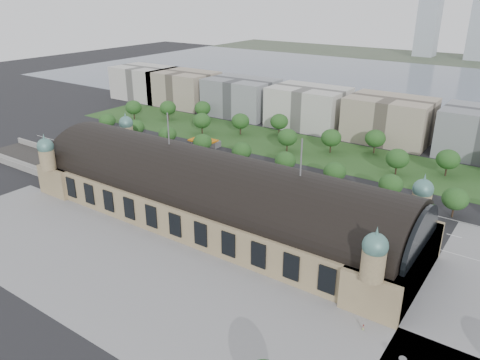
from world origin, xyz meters
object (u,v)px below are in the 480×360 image
Objects in this scene: parked_car_2 at (157,173)px; parked_car_6 at (169,176)px; traffic_car_5 at (370,213)px; parked_car_5 at (211,184)px; traffic_car_0 at (73,142)px; traffic_car_2 at (162,158)px; parked_car_0 at (138,167)px; parked_car_4 at (183,181)px; pedestrian_0 at (363,328)px; petrol_station at (209,142)px; bus_east at (292,196)px; parked_car_3 at (152,171)px; traffic_car_4 at (254,193)px; bus_west at (251,190)px; bus_mid at (277,192)px; parked_car_1 at (160,170)px; traffic_car_1 at (115,142)px.

parked_car_2 reaches higher than parked_car_6.
traffic_car_5 is 68.22m from parked_car_5.
traffic_car_2 reaches higher than traffic_car_0.
parked_car_0 is 1.17× the size of parked_car_4.
parked_car_6 is 119.42m from pedestrian_0.
petrol_station is 77.09m from bus_east.
parked_car_5 is at bearing 73.55° from parked_car_3.
parked_car_5 is at bearing 137.32° from pedestrian_0.
traffic_car_5 is (46.50, 9.48, -0.15)m from traffic_car_4.
traffic_car_4 is 20.80m from parked_car_5.
bus_west is 1.07× the size of bus_mid.
traffic_car_5 is at bearing 96.67° from traffic_car_0.
parked_car_3 reaches higher than traffic_car_4.
parked_car_4 reaches higher than traffic_car_0.
parked_car_2 is 58.87m from bus_mid.
traffic_car_2 is 16.80m from parked_car_1.
traffic_car_2 is at bearing 102.78° from traffic_car_0.
bus_east reaches higher than traffic_car_5.
traffic_car_5 is at bearing 66.07° from parked_car_1.
bus_east is (48.98, 11.00, 0.93)m from parked_car_4.
parked_car_4 is (15.87, -0.06, -0.16)m from parked_car_2.
parked_car_5 is at bearing 91.77° from traffic_car_0.
traffic_car_5 is at bearing -97.57° from traffic_car_1.
parked_car_5 is (12.52, 4.00, 0.12)m from parked_car_4.
parked_car_6 is at bearing -114.78° from traffic_car_1.
parked_car_3 is at bearing 97.62° from bus_west.
traffic_car_2 is 0.94× the size of parked_car_1.
parked_car_6 is at bearing 56.42° from parked_car_2.
bus_east is at bearing 79.26° from traffic_car_2.
petrol_station is 3.75× the size of traffic_car_0.
pedestrian_0 is at bearing -117.66° from traffic_car_1.
pedestrian_0 is (117.34, -47.25, 0.06)m from parked_car_2.
parked_car_2 is 65.77m from bus_east.
parked_car_0 is at bearing -100.19° from petrol_station.
traffic_car_0 is 0.80× the size of traffic_car_1.
parked_car_3 is at bearing -111.50° from parked_car_6.
bus_west reaches higher than traffic_car_2.
traffic_car_0 is 0.74× the size of traffic_car_2.
traffic_car_2 is 0.92× the size of parked_car_2.
traffic_car_2 is 19.24m from parked_car_3.
traffic_car_2 is 1.11× the size of parked_car_0.
bus_west is (-48.14, -9.35, 1.11)m from traffic_car_5.
petrol_station reaches higher than traffic_car_5.
parked_car_2 is at bearing -111.04° from parked_car_5.
parked_car_0 is (-7.89, -43.88, -2.20)m from petrol_station.
traffic_car_2 is (39.59, -3.79, -0.07)m from traffic_car_1.
bus_mid reaches higher than parked_car_4.
parked_car_2 reaches higher than traffic_car_5.
traffic_car_2 is 2.95× the size of pedestrian_0.
parked_car_6 is (20.17, -16.64, -0.00)m from traffic_car_2.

